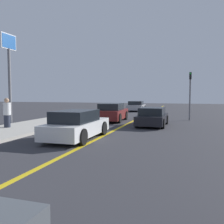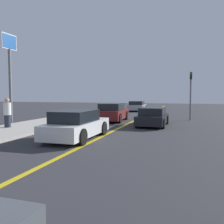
{
  "view_description": "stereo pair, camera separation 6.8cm",
  "coord_description": "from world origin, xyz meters",
  "px_view_note": "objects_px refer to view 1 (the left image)",
  "views": [
    {
      "loc": [
        4.02,
        2.09,
        2.11
      ],
      "look_at": [
        0.26,
        14.56,
        1.17
      ],
      "focal_mm": 40.0,
      "sensor_mm": 36.0,
      "label": 1
    },
    {
      "loc": [
        4.09,
        2.11,
        2.11
      ],
      "look_at": [
        0.26,
        14.56,
        1.17
      ],
      "focal_mm": 40.0,
      "sensor_mm": 36.0,
      "label": 2
    }
  ],
  "objects_px": {
    "car_far_distant": "(152,117)",
    "car_parked_left_lot": "(112,112)",
    "traffic_light": "(190,91)",
    "car_oncoming_far": "(136,106)",
    "pedestrian_by_sign": "(7,113)",
    "car_ahead_center": "(77,125)",
    "roadside_sign": "(9,61)"
  },
  "relations": [
    {
      "from": "pedestrian_by_sign",
      "to": "traffic_light",
      "type": "bearing_deg",
      "value": 40.07
    },
    {
      "from": "car_oncoming_far",
      "to": "car_ahead_center",
      "type": "bearing_deg",
      "value": -89.03
    },
    {
      "from": "car_ahead_center",
      "to": "traffic_light",
      "type": "bearing_deg",
      "value": 62.95
    },
    {
      "from": "car_ahead_center",
      "to": "car_parked_left_lot",
      "type": "height_order",
      "value": "car_parked_left_lot"
    },
    {
      "from": "car_ahead_center",
      "to": "traffic_light",
      "type": "relative_size",
      "value": 1.15
    },
    {
      "from": "pedestrian_by_sign",
      "to": "traffic_light",
      "type": "distance_m",
      "value": 13.63
    },
    {
      "from": "car_parked_left_lot",
      "to": "pedestrian_by_sign",
      "type": "xyz_separation_m",
      "value": [
        -4.55,
        -6.35,
        0.32
      ]
    },
    {
      "from": "car_oncoming_far",
      "to": "pedestrian_by_sign",
      "type": "bearing_deg",
      "value": -104.84
    },
    {
      "from": "car_far_distant",
      "to": "pedestrian_by_sign",
      "type": "distance_m",
      "value": 9.08
    },
    {
      "from": "pedestrian_by_sign",
      "to": "car_ahead_center",
      "type": "bearing_deg",
      "value": -16.65
    },
    {
      "from": "car_parked_left_lot",
      "to": "car_far_distant",
      "type": "bearing_deg",
      "value": -33.62
    },
    {
      "from": "car_far_distant",
      "to": "traffic_light",
      "type": "distance_m",
      "value": 5.32
    },
    {
      "from": "car_far_distant",
      "to": "roadside_sign",
      "type": "bearing_deg",
      "value": -169.03
    },
    {
      "from": "pedestrian_by_sign",
      "to": "roadside_sign",
      "type": "distance_m",
      "value": 4.64
    },
    {
      "from": "car_far_distant",
      "to": "traffic_light",
      "type": "bearing_deg",
      "value": 62.1
    },
    {
      "from": "car_far_distant",
      "to": "car_oncoming_far",
      "type": "relative_size",
      "value": 1.02
    },
    {
      "from": "pedestrian_by_sign",
      "to": "roadside_sign",
      "type": "bearing_deg",
      "value": 125.4
    },
    {
      "from": "car_oncoming_far",
      "to": "roadside_sign",
      "type": "xyz_separation_m",
      "value": [
        -5.92,
        -15.8,
        3.83
      ]
    },
    {
      "from": "car_far_distant",
      "to": "traffic_light",
      "type": "xyz_separation_m",
      "value": [
        2.4,
        4.4,
        1.78
      ]
    },
    {
      "from": "car_far_distant",
      "to": "car_oncoming_far",
      "type": "distance_m",
      "value": 14.55
    },
    {
      "from": "car_oncoming_far",
      "to": "roadside_sign",
      "type": "height_order",
      "value": "roadside_sign"
    },
    {
      "from": "car_parked_left_lot",
      "to": "pedestrian_by_sign",
      "type": "distance_m",
      "value": 7.82
    },
    {
      "from": "pedestrian_by_sign",
      "to": "roadside_sign",
      "type": "relative_size",
      "value": 0.28
    },
    {
      "from": "car_parked_left_lot",
      "to": "pedestrian_by_sign",
      "type": "bearing_deg",
      "value": -128.73
    },
    {
      "from": "car_far_distant",
      "to": "car_parked_left_lot",
      "type": "xyz_separation_m",
      "value": [
        -3.42,
        2.02,
        0.09
      ]
    },
    {
      "from": "car_ahead_center",
      "to": "car_parked_left_lot",
      "type": "bearing_deg",
      "value": 94.39
    },
    {
      "from": "traffic_light",
      "to": "car_parked_left_lot",
      "type": "bearing_deg",
      "value": -157.74
    },
    {
      "from": "car_far_distant",
      "to": "car_oncoming_far",
      "type": "height_order",
      "value": "car_oncoming_far"
    },
    {
      "from": "car_ahead_center",
      "to": "car_far_distant",
      "type": "bearing_deg",
      "value": 64.47
    },
    {
      "from": "car_far_distant",
      "to": "roadside_sign",
      "type": "xyz_separation_m",
      "value": [
        -9.79,
        -1.78,
        3.85
      ]
    },
    {
      "from": "car_far_distant",
      "to": "car_oncoming_far",
      "type": "bearing_deg",
      "value": 106.13
    },
    {
      "from": "car_ahead_center",
      "to": "car_oncoming_far",
      "type": "relative_size",
      "value": 1.14
    }
  ]
}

